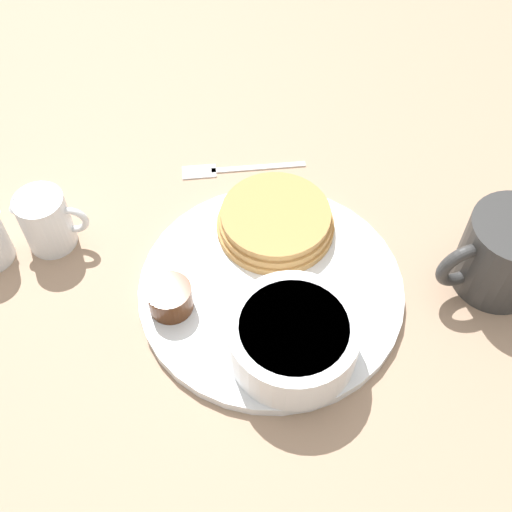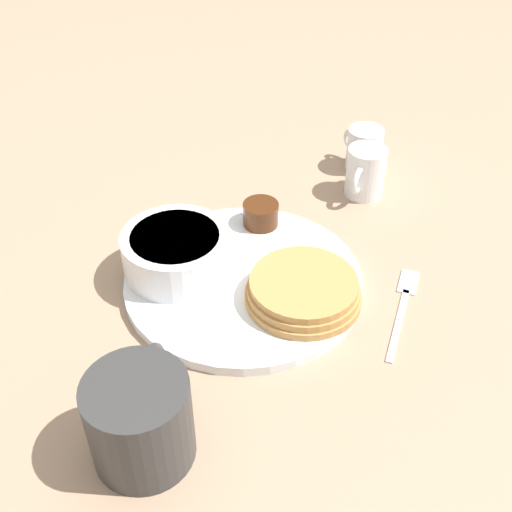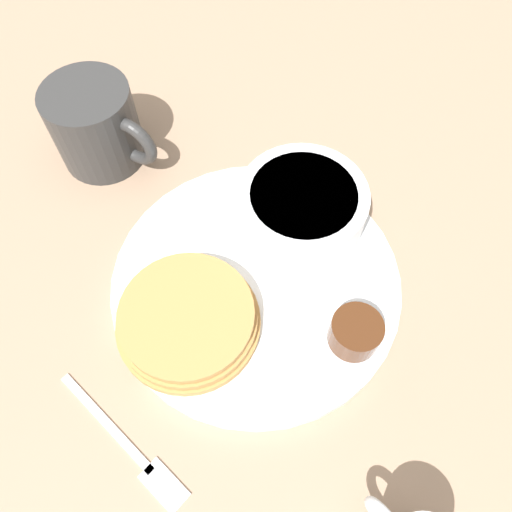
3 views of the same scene
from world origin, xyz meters
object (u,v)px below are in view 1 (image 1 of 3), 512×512
(plate, at_px, (271,289))
(coffee_mug, at_px, (503,254))
(fork, at_px, (229,169))
(creamer_pitcher_near, at_px, (46,221))
(bowl, at_px, (293,338))

(plate, bearing_deg, coffee_mug, 135.59)
(coffee_mug, distance_m, fork, 0.32)
(plate, xyz_separation_m, creamer_pitcher_near, (0.11, -0.22, 0.03))
(bowl, distance_m, coffee_mug, 0.23)
(creamer_pitcher_near, distance_m, fork, 0.22)
(plate, xyz_separation_m, fork, (-0.10, -0.15, -0.00))
(fork, bearing_deg, creamer_pitcher_near, -18.67)
(fork, bearing_deg, plate, 57.08)
(creamer_pitcher_near, bearing_deg, bowl, 102.53)
(bowl, relative_size, coffee_mug, 1.06)
(creamer_pitcher_near, bearing_deg, fork, 161.33)
(plate, distance_m, coffee_mug, 0.23)
(bowl, height_order, creamer_pitcher_near, creamer_pitcher_near)
(creamer_pitcher_near, xyz_separation_m, fork, (-0.20, 0.07, -0.03))
(fork, bearing_deg, coffee_mug, 102.08)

